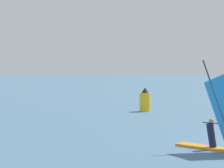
# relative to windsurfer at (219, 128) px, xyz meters

# --- Properties ---
(windsurfer) EXTENTS (3.31, 3.23, 4.25)m
(windsurfer) POSITION_rel_windsurfer_xyz_m (0.00, 0.00, 0.00)
(windsurfer) COLOR orange
(windsurfer) RESTS_ON ground_plane
(channel_buoy) EXTENTS (0.99, 0.99, 2.16)m
(channel_buoy) POSITION_rel_windsurfer_xyz_m (-1.46, 19.23, -0.02)
(channel_buoy) COLOR yellow
(channel_buoy) RESTS_ON ground_plane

